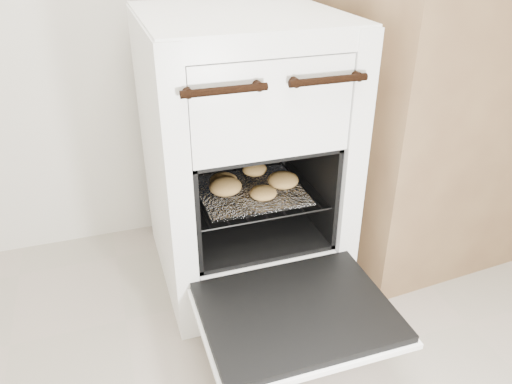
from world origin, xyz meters
TOP-DOWN VIEW (x-y plane):
  - stove at (0.10, 1.19)m, footprint 0.56×0.63m
  - oven_door at (0.10, 0.71)m, footprint 0.51×0.39m
  - oven_rack at (0.10, 1.12)m, footprint 0.41×0.39m
  - foil_sheet at (0.10, 1.11)m, footprint 0.32×0.28m
  - baked_rolls at (0.10, 1.12)m, footprint 0.32×0.27m
  - counter at (0.91, 1.22)m, footprint 1.00×0.71m

SIDE VIEW (x-z plane):
  - oven_door at x=0.10m, z-range 0.17..0.21m
  - oven_rack at x=0.10m, z-range 0.34..0.35m
  - foil_sheet at x=0.10m, z-range 0.35..0.35m
  - baked_rolls at x=0.10m, z-range 0.35..0.40m
  - stove at x=0.10m, z-range -0.01..0.85m
  - counter at x=0.91m, z-range 0.00..0.96m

